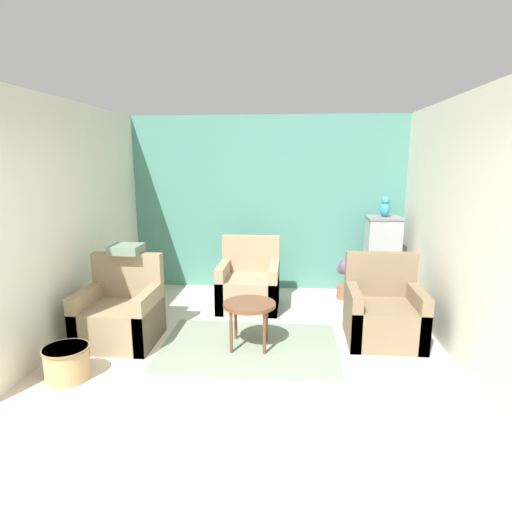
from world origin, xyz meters
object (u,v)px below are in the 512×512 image
armchair_right (383,314)px  wicker_basket (67,362)px  coffee_table (249,308)px  armchair_middle (249,286)px  armchair_left (121,315)px  potted_plant (346,278)px  parrot (385,207)px  birdcage (381,258)px

armchair_right → wicker_basket: (-3.19, -1.21, -0.14)m
coffee_table → armchair_middle: 1.36m
armchair_left → wicker_basket: size_ratio=2.28×
potted_plant → wicker_basket: (-2.94, -2.71, -0.15)m
parrot → wicker_basket: (-3.45, -2.78, -1.21)m
armchair_left → parrot: (3.27, 1.88, 1.07)m
armchair_middle → parrot: bearing=16.5°
birdcage → armchair_right: bearing=-99.5°
birdcage → potted_plant: size_ratio=2.02×
armchair_middle → parrot: parrot is taller
armchair_right → potted_plant: bearing=99.5°
birdcage → wicker_basket: birdcage is taller
coffee_table → wicker_basket: (-1.67, -0.86, -0.29)m
armchair_right → wicker_basket: bearing=-159.2°
armchair_right → parrot: (0.26, 1.56, 1.07)m
coffee_table → potted_plant: bearing=55.5°
coffee_table → birdcage: size_ratio=0.47×
coffee_table → potted_plant: potted_plant is taller
wicker_basket → parrot: bearing=38.8°
parrot → potted_plant: bearing=-172.8°
birdcage → potted_plant: bearing=-173.1°
wicker_basket → armchair_left: bearing=79.1°
coffee_table → armchair_left: armchair_left is taller
coffee_table → armchair_right: armchair_right is taller
parrot → birdcage: bearing=-90.0°
potted_plant → parrot: bearing=7.2°
coffee_table → birdcage: 2.62m
armchair_left → armchair_right: 3.03m
armchair_right → potted_plant: size_ratio=1.59×
coffee_table → wicker_basket: 1.90m
armchair_left → wicker_basket: bearing=-100.9°
coffee_table → armchair_middle: armchair_middle is taller
potted_plant → wicker_basket: 4.00m
armchair_right → wicker_basket: armchair_right is taller
coffee_table → parrot: (1.78, 1.91, 0.92)m
armchair_right → armchair_middle: same height
coffee_table → wicker_basket: coffee_table is taller
coffee_table → wicker_basket: size_ratio=1.35×
armchair_left → wicker_basket: (-0.17, -0.90, -0.14)m
armchair_middle → birdcage: birdcage is taller
coffee_table → armchair_right: (1.52, 0.35, -0.15)m
armchair_middle → parrot: size_ratio=3.25×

